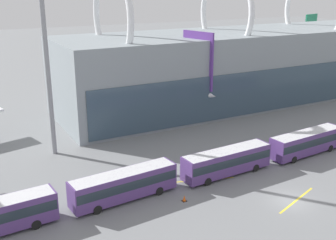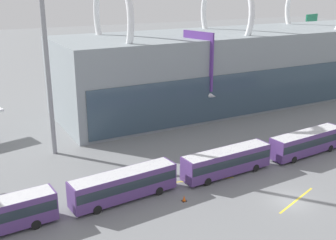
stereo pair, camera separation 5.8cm
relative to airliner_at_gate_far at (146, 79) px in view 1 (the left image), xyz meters
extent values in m
plane|color=slate|center=(-3.51, -44.80, -5.17)|extent=(440.00, 440.00, 0.00)
torus|color=white|center=(-9.36, -6.52, 12.97)|extent=(1.10, 17.04, 17.04)
torus|color=white|center=(14.33, -6.52, 12.97)|extent=(1.10, 17.04, 17.04)
torus|color=white|center=(38.01, -6.52, 12.97)|extent=(1.10, 17.04, 17.04)
cylinder|color=white|center=(-0.33, 1.34, 0.01)|extent=(12.48, 33.19, 4.77)
sphere|color=white|center=(-4.25, 17.36, 0.01)|extent=(4.68, 4.68, 4.68)
cone|color=white|center=(3.59, -14.69, 0.01)|extent=(6.13, 8.11, 4.54)
cube|color=white|center=(0.15, -0.62, -0.83)|extent=(37.56, 12.49, 0.35)
cylinder|color=gray|center=(-10.12, -3.13, -2.36)|extent=(3.44, 4.47, 2.57)
cylinder|color=gray|center=(10.43, 1.90, -2.36)|extent=(3.44, 4.47, 2.57)
cube|color=#5B338C|center=(3.40, -13.91, 5.72)|extent=(2.05, 6.88, 9.98)
cube|color=white|center=(3.40, -13.91, 0.49)|extent=(12.82, 6.06, 0.28)
cylinder|color=gray|center=(-2.96, 12.09, -2.54)|extent=(0.36, 0.36, 4.15)
cylinder|color=black|center=(-2.96, 12.09, -4.62)|extent=(0.70, 1.18, 1.10)
cylinder|color=gray|center=(-2.86, -1.36, -2.54)|extent=(0.36, 0.36, 4.15)
cylinder|color=black|center=(-2.86, -1.36, -4.62)|extent=(0.70, 1.18, 1.10)
cylinder|color=gray|center=(3.17, 0.12, -2.54)|extent=(0.36, 0.36, 4.15)
cylinder|color=black|center=(3.17, 0.12, -4.62)|extent=(0.70, 1.18, 1.10)
cylinder|color=silver|center=(46.91, 12.32, -0.32)|extent=(36.32, 15.10, 4.35)
sphere|color=silver|center=(29.40, 6.85, -0.32)|extent=(4.26, 4.26, 4.26)
cone|color=silver|center=(64.42, 17.80, -0.32)|extent=(8.92, 6.35, 4.13)
cube|color=silver|center=(49.04, 12.99, -1.08)|extent=(17.58, 45.48, 0.35)
cylinder|color=gray|center=(52.92, 0.58, -2.61)|extent=(4.37, 3.57, 2.56)
cylinder|color=gray|center=(45.17, 25.40, -2.61)|extent=(4.37, 3.57, 2.56)
cube|color=#19724C|center=(63.57, 17.53, 5.16)|extent=(6.57, 2.40, 9.66)
cube|color=silver|center=(63.57, 17.53, 0.12)|extent=(6.43, 11.75, 0.28)
cylinder|color=gray|center=(35.16, 8.65, -2.68)|extent=(0.36, 0.36, 3.86)
cylinder|color=black|center=(35.16, 8.65, -4.62)|extent=(1.18, 0.76, 1.10)
cylinder|color=gray|center=(49.89, 10.29, -2.68)|extent=(0.36, 0.36, 3.86)
cylinder|color=black|center=(49.89, 10.29, -4.62)|extent=(1.18, 0.76, 1.10)
cylinder|color=gray|center=(48.20, 15.69, -2.68)|extent=(0.36, 0.36, 3.86)
cylinder|color=black|center=(48.20, 15.69, -4.62)|extent=(1.18, 0.76, 1.10)
cylinder|color=black|center=(-30.19, -34.39, -4.67)|extent=(1.02, 0.37, 1.00)
cylinder|color=black|center=(-30.02, -36.83, -4.67)|extent=(1.02, 0.37, 1.00)
cube|color=#56387A|center=(-19.84, -35.41, -3.29)|extent=(12.78, 3.70, 3.01)
cube|color=#232D38|center=(-19.84, -35.41, -2.99)|extent=(12.53, 3.71, 1.05)
cube|color=silver|center=(-19.84, -35.41, -1.85)|extent=(12.39, 3.59, 0.12)
cylinder|color=black|center=(-16.05, -33.86, -4.67)|extent=(1.02, 0.38, 1.00)
cylinder|color=black|center=(-15.84, -36.30, -4.67)|extent=(1.02, 0.38, 1.00)
cylinder|color=black|center=(-23.83, -34.52, -4.67)|extent=(1.02, 0.38, 1.00)
cylinder|color=black|center=(-23.63, -36.96, -4.67)|extent=(1.02, 0.38, 1.00)
cube|color=#56387A|center=(-5.67, -35.55, -3.29)|extent=(12.71, 3.25, 3.01)
cube|color=#232D38|center=(-5.67, -35.55, -2.99)|extent=(12.46, 3.27, 1.05)
cube|color=silver|center=(-5.67, -35.55, -1.85)|extent=(12.33, 3.16, 0.12)
cylinder|color=black|center=(-1.83, -34.13, -4.67)|extent=(1.01, 0.35, 1.00)
cylinder|color=black|center=(-1.71, -36.58, -4.67)|extent=(1.01, 0.35, 1.00)
cylinder|color=black|center=(-9.63, -34.51, -4.67)|extent=(1.01, 0.35, 1.00)
cylinder|color=black|center=(-9.52, -36.96, -4.67)|extent=(1.01, 0.35, 1.00)
cube|color=#56387A|center=(8.49, -35.43, -3.29)|extent=(12.76, 3.57, 3.01)
cube|color=#232D38|center=(8.49, -35.43, -2.99)|extent=(12.51, 3.58, 1.05)
cube|color=silver|center=(8.49, -35.43, -1.85)|extent=(12.38, 3.46, 0.12)
cylinder|color=black|center=(12.30, -33.92, -4.67)|extent=(1.02, 0.37, 1.00)
cylinder|color=black|center=(12.48, -36.36, -4.67)|extent=(1.02, 0.37, 1.00)
cylinder|color=black|center=(4.51, -34.50, -4.67)|extent=(1.02, 0.37, 1.00)
cylinder|color=black|center=(4.69, -36.94, -4.67)|extent=(1.02, 0.37, 1.00)
cylinder|color=gray|center=(-23.34, -17.63, 9.31)|extent=(0.68, 0.68, 28.95)
cube|color=yellow|center=(-2.62, -44.94, -5.16)|extent=(7.63, 2.89, 0.01)
cube|color=yellow|center=(-9.95, -35.19, -5.16)|extent=(9.32, 3.25, 0.01)
cube|color=black|center=(-14.03, -39.01, -5.15)|extent=(0.54, 0.54, 0.02)
cone|color=#EA5914|center=(-14.03, -39.01, -4.81)|extent=(0.40, 0.40, 0.67)
camera|label=1|loc=(-36.03, -75.62, 18.21)|focal=45.00mm
camera|label=2|loc=(-35.98, -75.65, 18.21)|focal=45.00mm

